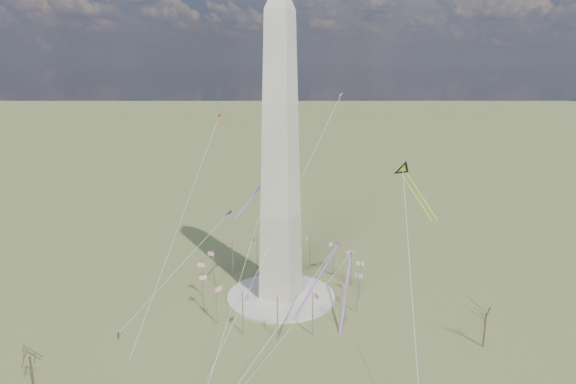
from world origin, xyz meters
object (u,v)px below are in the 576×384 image
at_px(washington_monument, 280,155).
at_px(tree_near, 487,311).
at_px(kite_delta_black, 405,173).
at_px(person_west, 118,335).

bearing_deg(washington_monument, tree_near, -4.42).
distance_m(washington_monument, kite_delta_black, 38.25).
distance_m(tree_near, kite_delta_black, 45.29).
bearing_deg(washington_monument, person_west, -126.46).
distance_m(washington_monument, tree_near, 73.91).
bearing_deg(kite_delta_black, washington_monument, -32.46).
bearing_deg(tree_near, kite_delta_black, 150.80).
distance_m(washington_monument, person_west, 70.61).
height_order(person_west, kite_delta_black, kite_delta_black).
xyz_separation_m(washington_monument, tree_near, (63.63, -4.92, -37.28)).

